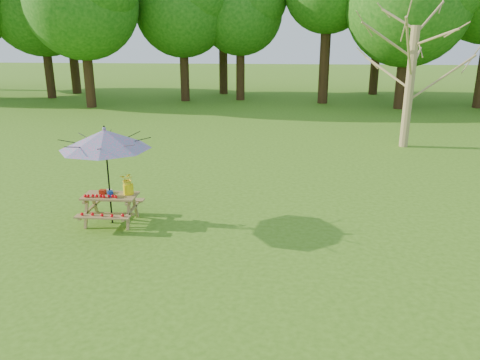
{
  "coord_description": "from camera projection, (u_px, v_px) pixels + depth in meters",
  "views": [
    {
      "loc": [
        3.88,
        -6.43,
        4.16
      ],
      "look_at": [
        3.1,
        3.23,
        1.1
      ],
      "focal_mm": 35.0,
      "sensor_mm": 36.0,
      "label": 1
    }
  ],
  "objects": [
    {
      "name": "produce_bins",
      "position": [
        107.0,
        193.0,
        10.51
      ],
      "size": [
        0.37,
        0.39,
        0.13
      ],
      "color": "#B4240E",
      "rests_on": "picnic_table"
    },
    {
      "name": "flower_bucket",
      "position": [
        128.0,
        182.0,
        10.5
      ],
      "size": [
        0.35,
        0.31,
        0.52
      ],
      "color": "yellow",
      "rests_on": "picnic_table"
    },
    {
      "name": "tomatoes_row",
      "position": [
        100.0,
        196.0,
        10.34
      ],
      "size": [
        0.77,
        0.13,
        0.07
      ],
      "primitive_type": null,
      "color": "red",
      "rests_on": "picnic_table"
    },
    {
      "name": "ground",
      "position": [
        36.0,
        298.0,
        7.66
      ],
      "size": [
        120.0,
        120.0,
        0.0
      ],
      "primitive_type": "plane",
      "color": "#417416",
      "rests_on": "ground"
    },
    {
      "name": "patio_umbrella",
      "position": [
        105.0,
        139.0,
        10.13
      ],
      "size": [
        2.36,
        2.36,
        2.25
      ],
      "color": "black",
      "rests_on": "ground"
    },
    {
      "name": "picnic_table",
      "position": [
        111.0,
        209.0,
        10.61
      ],
      "size": [
        1.2,
        1.32,
        0.67
      ],
      "color": "#9B7546",
      "rests_on": "ground"
    }
  ]
}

